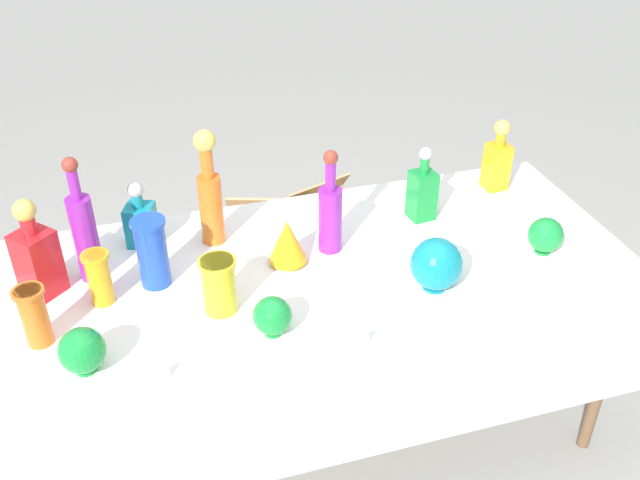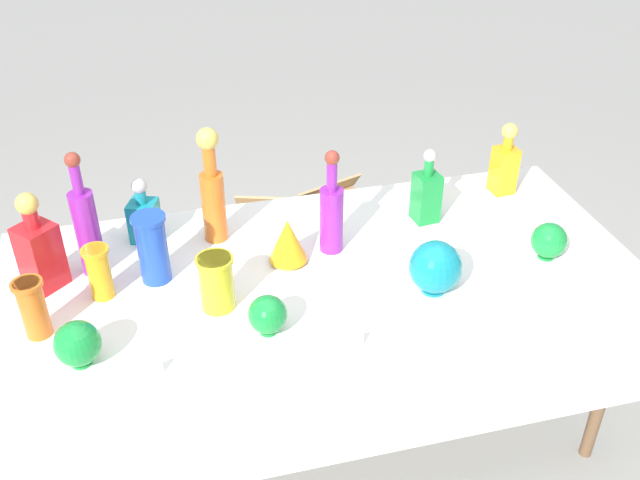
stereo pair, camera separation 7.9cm
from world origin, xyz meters
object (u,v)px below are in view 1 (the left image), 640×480
(tall_bottle_1, at_px, (330,213))
(round_bowl_1, at_px, (546,235))
(fluted_vase_0, at_px, (287,241))
(slender_vase_2, at_px, (152,251))
(round_bowl_2, at_px, (273,316))
(tall_bottle_0, at_px, (210,194))
(round_bowl_0, at_px, (82,351))
(slender_vase_0, at_px, (219,284))
(round_bowl_3, at_px, (436,264))
(square_decanter_1, at_px, (422,191))
(cardboard_box_behind_left, at_px, (281,254))
(cardboard_box_behind_right, at_px, (323,240))
(tall_bottle_2, at_px, (84,232))
(square_decanter_2, at_px, (497,159))
(square_decanter_0, at_px, (140,220))
(square_decanter_3, at_px, (37,256))
(slender_vase_1, at_px, (99,276))
(slender_vase_3, at_px, (34,314))

(tall_bottle_1, xyz_separation_m, round_bowl_1, (0.67, -0.22, -0.07))
(fluted_vase_0, bearing_deg, slender_vase_2, 178.33)
(round_bowl_2, bearing_deg, round_bowl_1, 8.39)
(tall_bottle_0, bearing_deg, round_bowl_1, -20.28)
(round_bowl_0, bearing_deg, tall_bottle_0, 50.50)
(slender_vase_0, distance_m, round_bowl_3, 0.65)
(square_decanter_1, relative_size, cardboard_box_behind_left, 0.48)
(square_decanter_1, relative_size, cardboard_box_behind_right, 0.55)
(tall_bottle_2, xyz_separation_m, cardboard_box_behind_left, (0.78, 0.76, -0.74))
(tall_bottle_0, height_order, round_bowl_2, tall_bottle_0)
(square_decanter_2, bearing_deg, round_bowl_2, -150.11)
(cardboard_box_behind_right, bearing_deg, round_bowl_0, -129.76)
(slender_vase_0, height_order, round_bowl_3, slender_vase_0)
(square_decanter_0, xyz_separation_m, round_bowl_0, (-0.20, -0.57, -0.02))
(square_decanter_2, xyz_separation_m, slender_vase_2, (-1.29, -0.24, 0.00))
(square_decanter_1, bearing_deg, slender_vase_0, -158.13)
(tall_bottle_0, distance_m, tall_bottle_1, 0.40)
(square_decanter_0, xyz_separation_m, square_decanter_1, (0.96, -0.11, 0.02))
(tall_bottle_2, relative_size, cardboard_box_behind_left, 0.74)
(square_decanter_3, xyz_separation_m, round_bowl_3, (1.14, -0.32, -0.04))
(square_decanter_3, distance_m, round_bowl_2, 0.73)
(tall_bottle_2, xyz_separation_m, fluted_vase_0, (0.60, -0.10, -0.08))
(slender_vase_2, height_order, cardboard_box_behind_right, slender_vase_2)
(slender_vase_0, bearing_deg, tall_bottle_1, 27.63)
(round_bowl_1, bearing_deg, round_bowl_2, -171.61)
(round_bowl_1, relative_size, cardboard_box_behind_right, 0.25)
(round_bowl_0, distance_m, round_bowl_2, 0.51)
(slender_vase_1, bearing_deg, slender_vase_2, 16.15)
(tall_bottle_1, bearing_deg, fluted_vase_0, -165.98)
(round_bowl_3, height_order, cardboard_box_behind_right, round_bowl_3)
(slender_vase_2, height_order, round_bowl_3, slender_vase_2)
(round_bowl_1, bearing_deg, square_decanter_3, 170.97)
(square_decanter_2, relative_size, fluted_vase_0, 1.75)
(round_bowl_0, distance_m, cardboard_box_behind_right, 1.74)
(square_decanter_1, height_order, slender_vase_1, square_decanter_1)
(tall_bottle_0, bearing_deg, slender_vase_0, -96.42)
(round_bowl_1, xyz_separation_m, cardboard_box_behind_right, (-0.42, 1.10, -0.64))
(square_decanter_2, distance_m, slender_vase_1, 1.48)
(tall_bottle_2, relative_size, slender_vase_1, 2.45)
(square_decanter_1, height_order, fluted_vase_0, square_decanter_1)
(slender_vase_3, bearing_deg, tall_bottle_1, 12.95)
(tall_bottle_2, height_order, square_decanter_1, tall_bottle_2)
(slender_vase_1, bearing_deg, round_bowl_2, -32.35)
(tall_bottle_1, distance_m, round_bowl_3, 0.39)
(slender_vase_0, bearing_deg, round_bowl_3, -7.48)
(tall_bottle_2, bearing_deg, fluted_vase_0, -9.70)
(round_bowl_1, height_order, round_bowl_3, round_bowl_3)
(square_decanter_0, relative_size, slender_vase_0, 1.33)
(round_bowl_3, bearing_deg, slender_vase_3, 175.70)
(tall_bottle_0, relative_size, cardboard_box_behind_right, 0.81)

